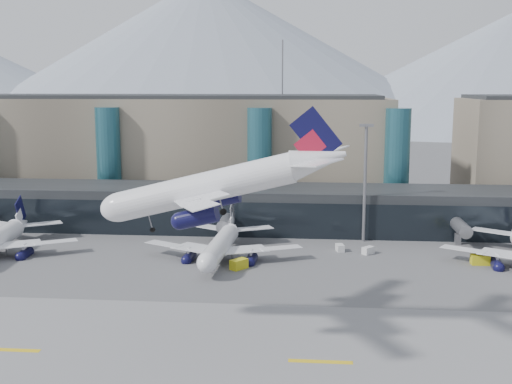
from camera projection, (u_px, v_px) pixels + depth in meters
ground at (185, 314)px, 95.90m from camera, size 900.00×900.00×0.00m
runway_strip at (162, 356)px, 81.16m from camera, size 400.00×40.00×0.04m
runway_markings at (162, 356)px, 81.16m from camera, size 128.00×1.00×0.02m
concourse at (233, 208)px, 151.77m from camera, size 170.00×27.00×10.00m
terminal_main at (160, 149)px, 183.89m from camera, size 130.00×30.00×31.00m
teal_towers at (183, 161)px, 167.55m from camera, size 116.40×19.40×46.00m
mountain_ridge at (310, 67)px, 460.07m from camera, size 910.00×400.00×110.00m
lightmast_mid at (365, 176)px, 138.02m from camera, size 3.00×1.20×25.60m
hero_jet at (228, 176)px, 84.53m from camera, size 35.44×35.85×11.59m
jet_parked_mid at (223, 237)px, 126.89m from camera, size 33.20×32.36×10.70m
veh_d at (368, 250)px, 129.73m from camera, size 2.75×2.79×1.46m
veh_e at (480, 260)px, 122.07m from camera, size 3.42×1.95×1.93m
veh_g at (340, 248)px, 131.85m from camera, size 1.88×2.68×1.43m
veh_h at (239, 264)px, 119.15m from camera, size 3.48×3.69×1.84m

